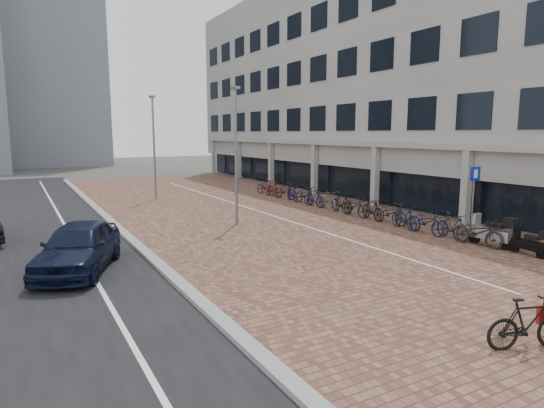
# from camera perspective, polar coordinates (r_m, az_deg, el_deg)

# --- Properties ---
(ground) EXTENTS (140.00, 140.00, 0.00)m
(ground) POSITION_cam_1_polar(r_m,az_deg,el_deg) (13.68, 12.43, -8.76)
(ground) COLOR #474442
(ground) RESTS_ON ground
(plaza_brick) EXTENTS (14.50, 42.00, 0.04)m
(plaza_brick) POSITION_cam_1_polar(r_m,az_deg,el_deg) (24.57, -2.71, -0.77)
(plaza_brick) COLOR brown
(plaza_brick) RESTS_ON ground
(street_asphalt) EXTENTS (8.00, 50.00, 0.03)m
(street_asphalt) POSITION_cam_1_polar(r_m,az_deg,el_deg) (22.10, -29.23, -2.97)
(street_asphalt) COLOR black
(street_asphalt) RESTS_ON ground
(curb) EXTENTS (0.35, 42.00, 0.14)m
(curb) POSITION_cam_1_polar(r_m,az_deg,el_deg) (22.39, -19.24, -2.03)
(curb) COLOR gray
(curb) RESTS_ON ground
(lane_line) EXTENTS (0.12, 44.00, 0.00)m
(lane_line) POSITION_cam_1_polar(r_m,az_deg,el_deg) (22.17, -24.07, -2.54)
(lane_line) COLOR white
(lane_line) RESTS_ON street_asphalt
(parking_line) EXTENTS (0.10, 30.00, 0.00)m
(parking_line) POSITION_cam_1_polar(r_m,az_deg,el_deg) (24.65, -2.30, -0.67)
(parking_line) COLOR white
(parking_line) RESTS_ON plaza_brick
(office_building) EXTENTS (8.40, 40.00, 15.00)m
(office_building) POSITION_cam_1_polar(r_m,az_deg,el_deg) (33.93, 11.47, 15.99)
(office_building) COLOR #ACACA7
(office_building) RESTS_ON ground
(car_navy) EXTENTS (3.32, 4.70, 1.49)m
(car_navy) POSITION_cam_1_polar(r_m,az_deg,el_deg) (14.86, -22.71, -4.87)
(car_navy) COLOR black
(car_navy) RESTS_ON ground
(hero_bike) EXTENTS (1.77, 1.03, 1.21)m
(hero_bike) POSITION_cam_1_polar(r_m,az_deg,el_deg) (10.21, 29.04, -12.64)
(hero_bike) COLOR black
(hero_bike) RESTS_ON ground
(scooter_front) EXTENTS (0.67, 1.74, 1.17)m
(scooter_front) POSITION_cam_1_polar(r_m,az_deg,el_deg) (18.34, 25.38, -3.05)
(scooter_front) COLOR #ABACB1
(scooter_front) RESTS_ON ground
(scooter_mid) EXTENTS (0.52, 1.39, 0.94)m
(scooter_mid) POSITION_cam_1_polar(r_m,az_deg,el_deg) (17.63, 29.07, -4.15)
(scooter_mid) COLOR black
(scooter_mid) RESTS_ON ground
(parking_sign) EXTENTS (0.57, 0.09, 2.72)m
(parking_sign) POSITION_cam_1_polar(r_m,az_deg,el_deg) (20.50, 23.60, 1.82)
(parking_sign) COLOR slate
(parking_sign) RESTS_ON ground
(lamp_near) EXTENTS (0.12, 0.12, 5.98)m
(lamp_near) POSITION_cam_1_polar(r_m,az_deg,el_deg) (20.50, -4.45, 5.71)
(lamp_near) COLOR slate
(lamp_near) RESTS_ON ground
(lamp_far) EXTENTS (0.12, 0.12, 6.20)m
(lamp_far) POSITION_cam_1_polar(r_m,az_deg,el_deg) (29.15, -14.31, 6.58)
(lamp_far) COLOR gray
(lamp_far) RESTS_ON ground
(bike_row) EXTENTS (1.10, 18.13, 1.05)m
(bike_row) POSITION_cam_1_polar(r_m,az_deg,el_deg) (23.95, 8.45, 0.14)
(bike_row) COLOR black
(bike_row) RESTS_ON ground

